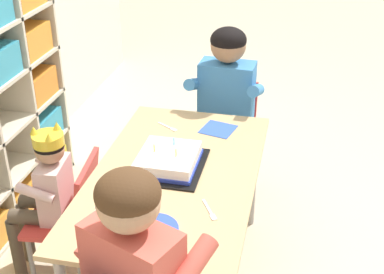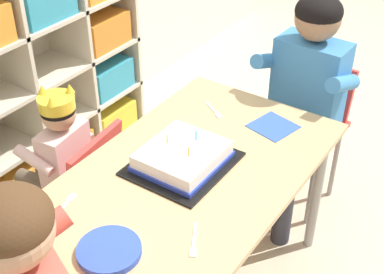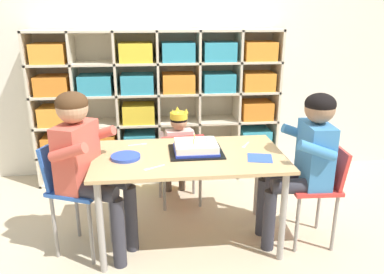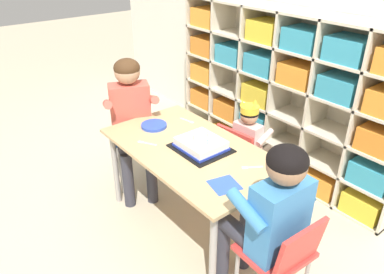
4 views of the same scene
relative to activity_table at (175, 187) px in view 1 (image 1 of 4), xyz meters
name	(u,v)px [view 1 (image 1 of 4)]	position (x,y,z in m)	size (l,w,h in m)	color
activity_table	(175,187)	(0.00, 0.00, 0.00)	(1.24, 0.70, 0.63)	tan
classroom_chair_blue	(72,211)	(-0.02, 0.50, -0.20)	(0.38, 0.35, 0.63)	red
child_with_crown	(46,186)	(-0.03, 0.61, -0.07)	(0.31, 0.32, 0.81)	beige
adult_helper_seated	(147,271)	(-0.64, -0.07, 0.11)	(0.49, 0.47, 1.08)	#D15647
classroom_chair_guest_side	(227,127)	(0.87, -0.10, -0.14)	(0.34, 0.35, 0.69)	red
guest_at_table_side	(224,101)	(0.75, -0.09, 0.08)	(0.44, 0.42, 1.04)	#3D7FBC
birthday_cake_on_tray	(168,161)	(0.05, 0.04, 0.10)	(0.35, 0.31, 0.11)	black
paper_plate_stack	(153,230)	(-0.41, -0.02, 0.08)	(0.19, 0.19, 0.02)	blue
paper_napkin_square	(218,129)	(0.44, -0.11, 0.07)	(0.15, 0.15, 0.00)	#3356B7
fork_beside_plate_stack	(210,211)	(-0.24, -0.20, 0.07)	(0.13, 0.08, 0.00)	white
fork_scattered_mid_table	(96,211)	(-0.33, 0.23, 0.07)	(0.13, 0.04, 0.00)	white
fork_by_napkin	(169,127)	(0.41, 0.13, 0.07)	(0.08, 0.12, 0.00)	white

